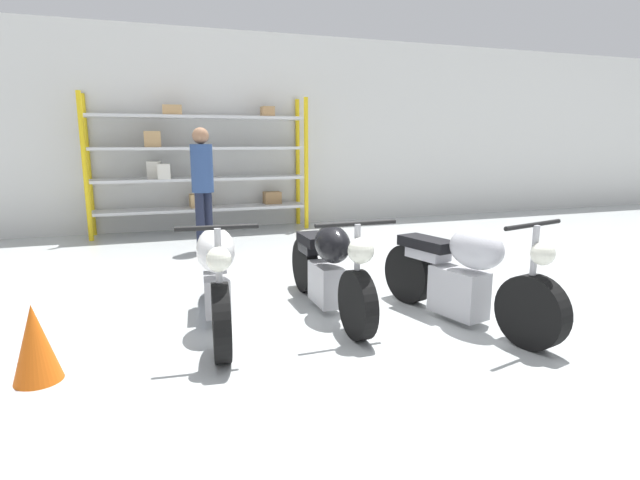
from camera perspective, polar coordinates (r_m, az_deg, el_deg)
name	(u,v)px	position (r m, az deg, el deg)	size (l,w,h in m)	color
ground_plane	(334,324)	(4.58, 1.66, -9.55)	(30.00, 30.00, 0.00)	#B2B7B7
back_wall	(230,132)	(9.68, -10.27, 12.10)	(30.00, 0.08, 3.60)	silver
shelving_rack	(200,164)	(9.25, -13.51, 8.50)	(3.83, 0.63, 2.41)	yellow
motorcycle_white	(216,275)	(4.49, -11.75, -3.89)	(0.60, 2.12, 1.03)	black
motorcycle_black	(329,267)	(4.75, 0.98, -3.14)	(0.71, 2.01, 0.99)	black
motorcycle_silver	(463,276)	(4.69, 16.05, -3.94)	(0.80, 1.97, 1.01)	black
person_browsing	(202,179)	(7.59, -13.29, 6.85)	(0.45, 0.45, 1.82)	#1E2338
traffic_cone	(35,343)	(3.98, -29.80, -10.18)	(0.32, 0.32, 0.55)	orange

